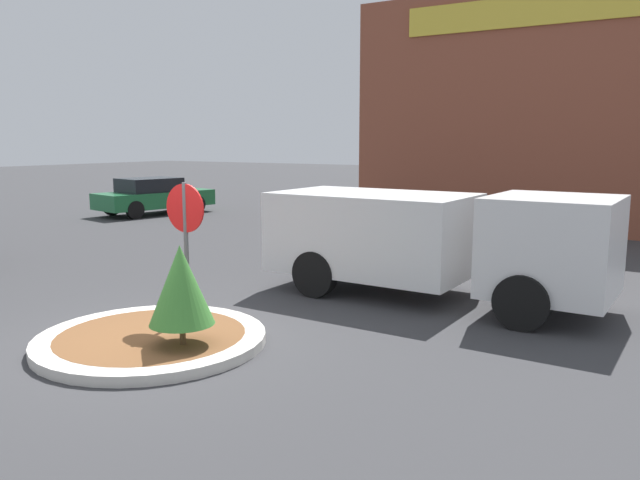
% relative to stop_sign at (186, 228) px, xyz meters
% --- Properties ---
extents(ground_plane, '(120.00, 120.00, 0.00)m').
position_rel_stop_sign_xyz_m(ground_plane, '(0.10, -0.86, -1.55)').
color(ground_plane, '#38383A').
extents(traffic_island, '(3.22, 3.22, 0.14)m').
position_rel_stop_sign_xyz_m(traffic_island, '(0.10, -0.86, -1.48)').
color(traffic_island, beige).
rests_on(traffic_island, ground_plane).
extents(stop_sign, '(0.73, 0.07, 2.24)m').
position_rel_stop_sign_xyz_m(stop_sign, '(0.00, 0.00, 0.00)').
color(stop_sign, '#4C4C51').
rests_on(stop_sign, ground_plane).
extents(island_shrub, '(0.87, 0.87, 1.35)m').
position_rel_stop_sign_xyz_m(island_shrub, '(0.79, -0.96, -0.59)').
color(island_shrub, brown).
rests_on(island_shrub, traffic_island).
extents(utility_truck, '(6.11, 2.35, 1.97)m').
position_rel_stop_sign_xyz_m(utility_truck, '(2.47, 3.60, -0.43)').
color(utility_truck, silver).
rests_on(utility_truck, ground_plane).
extents(storefront_building, '(12.45, 6.07, 7.50)m').
position_rel_stop_sign_xyz_m(storefront_building, '(2.24, 16.05, 2.20)').
color(storefront_building, brown).
rests_on(storefront_building, ground_plane).
extents(parked_sedan_green, '(2.69, 4.74, 1.43)m').
position_rel_stop_sign_xyz_m(parked_sedan_green, '(-11.68, 10.47, -0.83)').
color(parked_sedan_green, '#1E6638').
rests_on(parked_sedan_green, ground_plane).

